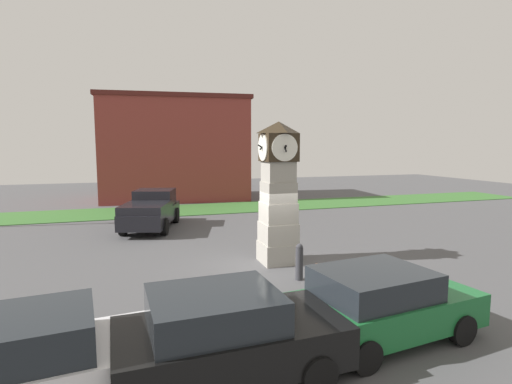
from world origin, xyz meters
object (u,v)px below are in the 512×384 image
(pickup_truck, at_px, (151,210))
(clock_tower, at_px, (278,195))
(bollard_mid_row, at_px, (299,261))
(bollard_near_tower, at_px, (284,251))
(car_navy_sedan, at_px, (25,366))
(bollard_far_row, at_px, (317,280))
(bollard_end_row, at_px, (339,295))
(car_by_building, at_px, (381,303))
(car_near_tower, at_px, (227,334))

(pickup_truck, bearing_deg, clock_tower, -61.90)
(clock_tower, distance_m, bollard_mid_row, 2.66)
(bollard_near_tower, bearing_deg, car_navy_sedan, -137.35)
(bollard_far_row, relative_size, bollard_end_row, 0.86)
(bollard_end_row, bearing_deg, bollard_near_tower, 85.76)
(bollard_mid_row, distance_m, pickup_truck, 10.05)
(bollard_far_row, relative_size, pickup_truck, 0.17)
(car_navy_sedan, bearing_deg, bollard_near_tower, 42.65)
(bollard_near_tower, bearing_deg, pickup_truck, 117.66)
(bollard_far_row, bearing_deg, car_by_building, -85.00)
(car_near_tower, bearing_deg, clock_tower, 61.94)
(bollard_far_row, xyz_separation_m, pickup_truck, (-3.77, 10.67, 0.46))
(car_navy_sedan, height_order, pickup_truck, pickup_truck)
(bollard_far_row, relative_size, car_near_tower, 0.23)
(clock_tower, bearing_deg, bollard_near_tower, -73.32)
(car_by_building, relative_size, pickup_truck, 0.79)
(bollard_end_row, bearing_deg, car_by_building, -76.02)
(bollard_far_row, height_order, bollard_end_row, bollard_end_row)
(clock_tower, height_order, car_navy_sedan, clock_tower)
(bollard_near_tower, distance_m, car_near_tower, 6.95)
(clock_tower, bearing_deg, pickup_truck, 118.10)
(clock_tower, height_order, bollard_mid_row, clock_tower)
(car_by_building, bearing_deg, clock_tower, 90.80)
(car_by_building, bearing_deg, bollard_far_row, 95.00)
(bollard_mid_row, height_order, pickup_truck, pickup_truck)
(bollard_far_row, height_order, pickup_truck, pickup_truck)
(car_near_tower, xyz_separation_m, car_by_building, (3.46, 0.44, -0.03))
(bollard_near_tower, xyz_separation_m, bollard_mid_row, (-0.14, -1.61, 0.09))
(clock_tower, bearing_deg, bollard_end_row, -92.75)
(bollard_far_row, xyz_separation_m, car_near_tower, (-3.24, -3.00, 0.34))
(clock_tower, xyz_separation_m, pickup_truck, (-3.91, 7.33, -1.47))
(bollard_mid_row, relative_size, bollard_end_row, 1.05)
(bollard_near_tower, distance_m, car_by_building, 5.58)
(bollard_end_row, bearing_deg, bollard_far_row, 86.43)
(bollard_near_tower, bearing_deg, car_near_tower, -120.04)
(car_navy_sedan, bearing_deg, bollard_far_row, 25.73)
(car_near_tower, bearing_deg, car_navy_sedan, -178.76)
(pickup_truck, bearing_deg, bollard_far_row, -70.53)
(bollard_end_row, relative_size, car_by_building, 0.25)
(bollard_mid_row, distance_m, car_by_building, 3.97)
(car_near_tower, bearing_deg, bollard_mid_row, 52.82)
(clock_tower, distance_m, car_by_building, 6.12)
(car_navy_sedan, bearing_deg, car_near_tower, 1.24)
(car_near_tower, bearing_deg, bollard_near_tower, 59.96)
(bollard_end_row, height_order, car_near_tower, car_near_tower)
(clock_tower, xyz_separation_m, bollard_end_row, (-0.22, -4.67, -1.85))
(clock_tower, height_order, pickup_truck, clock_tower)
(bollard_end_row, distance_m, car_near_tower, 3.58)
(bollard_near_tower, height_order, bollard_mid_row, bollard_mid_row)
(bollard_mid_row, relative_size, pickup_truck, 0.21)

